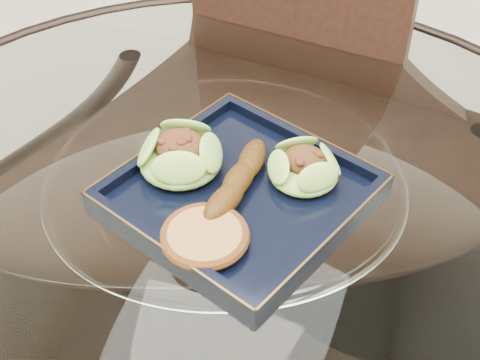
% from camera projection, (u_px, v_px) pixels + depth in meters
% --- Properties ---
extents(dining_table, '(1.13, 1.13, 0.77)m').
position_uv_depth(dining_table, '(227.00, 292.00, 0.93)').
color(dining_table, white).
rests_on(dining_table, ground).
extents(dining_chair, '(0.44, 0.44, 0.93)m').
position_uv_depth(dining_chair, '(264.00, 178.00, 1.22)').
color(dining_chair, black).
rests_on(dining_chair, ground).
extents(navy_plate, '(0.34, 0.34, 0.02)m').
position_uv_depth(navy_plate, '(240.00, 198.00, 0.82)').
color(navy_plate, black).
rests_on(navy_plate, dining_table).
extents(lettuce_wrap_left, '(0.12, 0.12, 0.04)m').
position_uv_depth(lettuce_wrap_left, '(180.00, 157.00, 0.84)').
color(lettuce_wrap_left, '#5A8C28').
rests_on(lettuce_wrap_left, navy_plate).
extents(lettuce_wrap_right, '(0.11, 0.11, 0.03)m').
position_uv_depth(lettuce_wrap_right, '(304.00, 169.00, 0.83)').
color(lettuce_wrap_right, '#78AD32').
rests_on(lettuce_wrap_right, navy_plate).
extents(roasted_plantain, '(0.04, 0.15, 0.03)m').
position_uv_depth(roasted_plantain, '(238.00, 180.00, 0.81)').
color(roasted_plantain, '#573009').
rests_on(roasted_plantain, navy_plate).
extents(crumb_patty, '(0.10, 0.10, 0.02)m').
position_uv_depth(crumb_patty, '(205.00, 238.00, 0.75)').
color(crumb_patty, '#A76C37').
rests_on(crumb_patty, navy_plate).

